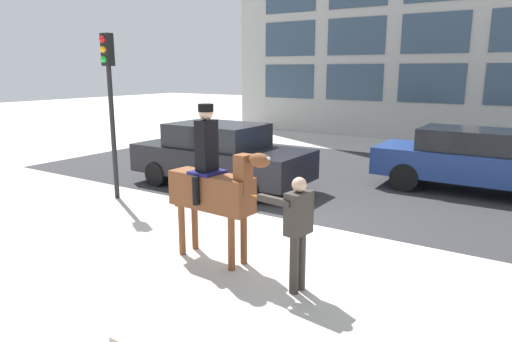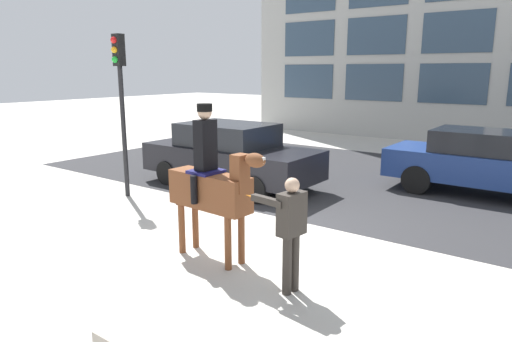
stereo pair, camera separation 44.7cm
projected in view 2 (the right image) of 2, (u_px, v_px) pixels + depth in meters
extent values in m
plane|color=beige|center=(277.00, 226.00, 9.00)|extent=(80.00, 80.00, 0.00)
cube|color=#2D2D30|center=(371.00, 180.00, 12.74)|extent=(19.20, 8.50, 0.01)
cube|color=#33475B|center=(308.00, 81.00, 22.47)|extent=(2.70, 0.02, 1.62)
cube|color=#33475B|center=(373.00, 82.00, 20.52)|extent=(2.70, 0.02, 1.62)
cube|color=#33475B|center=(452.00, 84.00, 18.57)|extent=(2.70, 0.02, 1.62)
cube|color=#33475B|center=(309.00, 39.00, 22.04)|extent=(2.70, 0.02, 1.62)
cube|color=#33475B|center=(376.00, 36.00, 20.08)|extent=(2.70, 0.02, 1.62)
cube|color=#33475B|center=(457.00, 32.00, 18.13)|extent=(2.70, 0.02, 1.62)
cube|color=brown|center=(210.00, 191.00, 7.26)|extent=(1.50, 0.53, 0.56)
cylinder|color=brown|center=(241.00, 238.00, 7.20)|extent=(0.11, 0.11, 0.86)
cylinder|color=brown|center=(228.00, 243.00, 6.97)|extent=(0.11, 0.11, 0.86)
cylinder|color=brown|center=(195.00, 223.00, 7.86)|extent=(0.11, 0.11, 0.86)
cylinder|color=brown|center=(182.00, 228.00, 7.63)|extent=(0.11, 0.11, 0.86)
cube|color=brown|center=(240.00, 173.00, 6.78)|extent=(0.21, 0.25, 0.58)
cube|color=#382314|center=(234.00, 171.00, 6.85)|extent=(0.04, 0.08, 0.52)
ellipsoid|color=brown|center=(255.00, 160.00, 6.54)|extent=(0.37, 0.22, 0.21)
cube|color=silver|center=(261.00, 160.00, 6.47)|extent=(0.13, 0.06, 0.09)
cylinder|color=#382314|center=(178.00, 189.00, 7.77)|extent=(0.09, 0.09, 0.55)
cube|color=#14144C|center=(206.00, 171.00, 7.24)|extent=(0.47, 0.51, 0.05)
cube|color=black|center=(205.00, 145.00, 7.15)|extent=(0.24, 0.33, 0.79)
sphere|color=#D1A889|center=(205.00, 113.00, 7.04)|extent=(0.22, 0.22, 0.22)
cylinder|color=black|center=(205.00, 108.00, 7.02)|extent=(0.24, 0.24, 0.12)
cylinder|color=black|center=(218.00, 183.00, 7.50)|extent=(0.11, 0.11, 0.45)
cylinder|color=black|center=(194.00, 190.00, 7.09)|extent=(0.11, 0.11, 0.45)
cylinder|color=#332D28|center=(287.00, 265.00, 6.19)|extent=(0.13, 0.13, 0.84)
cylinder|color=#332D28|center=(295.00, 262.00, 6.31)|extent=(0.13, 0.13, 0.84)
cube|color=#332D28|center=(292.00, 214.00, 6.10)|extent=(0.28, 0.43, 0.59)
sphere|color=#D1A889|center=(292.00, 185.00, 6.01)|extent=(0.20, 0.20, 0.20)
cube|color=#332D28|center=(268.00, 201.00, 6.12)|extent=(0.56, 0.17, 0.09)
cone|color=orange|center=(249.00, 196.00, 6.36)|extent=(0.18, 0.07, 0.04)
cube|color=black|center=(231.00, 160.00, 12.02)|extent=(4.75, 1.95, 0.74)
cube|color=black|center=(227.00, 135.00, 11.95)|extent=(2.38, 1.71, 0.59)
cylinder|color=black|center=(256.00, 189.00, 10.55)|extent=(0.65, 0.23, 0.65)
cylinder|color=black|center=(296.00, 175.00, 11.96)|extent=(0.65, 0.23, 0.65)
cylinder|color=black|center=(168.00, 173.00, 12.25)|extent=(0.65, 0.23, 0.65)
cylinder|color=black|center=(212.00, 162.00, 13.66)|extent=(0.65, 0.23, 0.65)
cube|color=navy|center=(490.00, 167.00, 11.06)|extent=(4.76, 1.82, 0.70)
cube|color=black|center=(487.00, 142.00, 11.00)|extent=(2.38, 1.60, 0.54)
cylinder|color=black|center=(416.00, 180.00, 11.33)|extent=(0.72, 0.22, 0.72)
cylinder|color=black|center=(435.00, 168.00, 12.65)|extent=(0.72, 0.22, 0.72)
cylinder|color=black|center=(124.00, 133.00, 10.87)|extent=(0.11, 0.11, 3.11)
cube|color=black|center=(119.00, 50.00, 10.46)|extent=(0.24, 0.19, 0.72)
sphere|color=red|center=(114.00, 40.00, 10.32)|extent=(0.15, 0.15, 0.15)
sphere|color=orange|center=(114.00, 50.00, 10.37)|extent=(0.15, 0.15, 0.15)
sphere|color=green|center=(115.00, 60.00, 10.41)|extent=(0.15, 0.15, 0.15)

